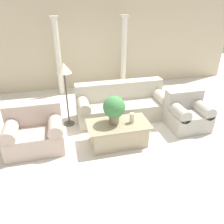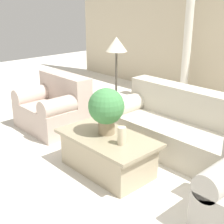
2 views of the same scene
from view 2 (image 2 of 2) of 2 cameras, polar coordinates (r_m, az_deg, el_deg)
ground_plane at (r=4.25m, az=4.83°, el=-9.06°), size 16.00×16.00×0.00m
sofa_long at (r=4.44m, az=13.52°, el=-3.20°), size 2.26×0.87×0.88m
loveseat at (r=5.30m, az=-10.41°, el=1.02°), size 1.11×0.87×0.88m
coffee_table at (r=3.94m, az=-0.85°, el=-7.51°), size 1.28×0.71×0.47m
potted_plant at (r=3.80m, az=-1.05°, el=0.78°), size 0.45×0.45×0.58m
pillar_candle at (r=3.59m, az=1.79°, el=-4.37°), size 0.10×0.10×0.21m
floor_lamp at (r=4.97m, az=0.81°, el=10.75°), size 0.33×0.33×1.51m
column_left at (r=6.59m, az=13.57°, el=11.82°), size 0.23×0.23×2.32m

